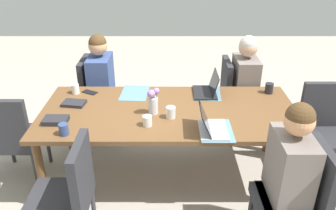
% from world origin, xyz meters
% --- Properties ---
extents(ground_plane, '(10.00, 10.00, 0.00)m').
position_xyz_m(ground_plane, '(0.00, 0.00, 0.00)').
color(ground_plane, '#B2A899').
extents(dining_table, '(2.27, 1.03, 0.73)m').
position_xyz_m(dining_table, '(0.00, 0.00, 0.66)').
color(dining_table, brown).
rests_on(dining_table, ground_plane).
extents(chair_near_left_near, '(0.44, 0.44, 0.90)m').
position_xyz_m(chair_near_left_near, '(0.90, -0.85, 0.50)').
color(chair_near_left_near, '#2D2D33').
rests_on(chair_near_left_near, ground_plane).
extents(person_near_left_near, '(0.36, 0.40, 1.19)m').
position_xyz_m(person_near_left_near, '(0.83, -0.79, 0.53)').
color(person_near_left_near, '#2D2D33').
rests_on(person_near_left_near, ground_plane).
extents(chair_far_left_mid, '(0.44, 0.44, 0.90)m').
position_xyz_m(chair_far_left_mid, '(-0.83, 0.87, 0.50)').
color(chair_far_left_mid, '#2D2D33').
rests_on(chair_far_left_mid, ground_plane).
extents(person_far_left_mid, '(0.36, 0.40, 1.19)m').
position_xyz_m(person_far_left_mid, '(-0.75, 0.81, 0.53)').
color(person_far_left_mid, '#2D2D33').
rests_on(person_far_left_mid, ground_plane).
extents(chair_far_left_far, '(0.44, 0.44, 0.90)m').
position_xyz_m(chair_far_left_far, '(0.75, 0.81, 0.50)').
color(chair_far_left_far, '#2D2D33').
rests_on(chair_far_left_far, ground_plane).
extents(person_far_left_far, '(0.36, 0.40, 1.19)m').
position_xyz_m(person_far_left_far, '(0.83, 0.75, 0.53)').
color(person_far_left_far, '#2D2D33').
rests_on(person_far_left_far, ground_plane).
extents(chair_near_right_near, '(0.44, 0.44, 0.90)m').
position_xyz_m(chair_near_right_near, '(-0.72, -0.81, 0.50)').
color(chair_near_right_near, '#2D2D33').
rests_on(chair_near_right_near, ground_plane).
extents(chair_head_right_right_mid, '(0.44, 0.44, 0.90)m').
position_xyz_m(chair_head_right_right_mid, '(1.47, 0.10, 0.50)').
color(chair_head_right_right_mid, '#2D2D33').
rests_on(chair_head_right_right_mid, ground_plane).
extents(chair_head_left_right_far, '(0.44, 0.44, 0.90)m').
position_xyz_m(chair_head_left_right_far, '(-1.42, -0.04, 0.50)').
color(chair_head_left_right_far, '#2D2D33').
rests_on(chair_head_left_right_far, ground_plane).
extents(flower_vase, '(0.10, 0.10, 0.24)m').
position_xyz_m(flower_vase, '(-0.14, -0.06, 0.85)').
color(flower_vase, silver).
rests_on(flower_vase, dining_table).
extents(placemat_near_left_near, '(0.26, 0.36, 0.00)m').
position_xyz_m(placemat_near_left_near, '(0.37, -0.35, 0.73)').
color(placemat_near_left_near, slate).
rests_on(placemat_near_left_near, dining_table).
extents(placemat_far_left_mid, '(0.29, 0.38, 0.00)m').
position_xyz_m(placemat_far_left_mid, '(-0.34, 0.35, 0.73)').
color(placemat_far_left_mid, slate).
rests_on(placemat_far_left_mid, dining_table).
extents(placemat_far_left_far, '(0.29, 0.38, 0.00)m').
position_xyz_m(placemat_far_left_far, '(0.37, 0.35, 0.73)').
color(placemat_far_left_far, slate).
rests_on(placemat_far_left_far, dining_table).
extents(laptop_near_left_near, '(0.22, 0.32, 0.20)m').
position_xyz_m(laptop_near_left_near, '(0.33, -0.36, 0.77)').
color(laptop_near_left_near, silver).
rests_on(laptop_near_left_near, dining_table).
extents(laptop_far_left_far, '(0.22, 0.32, 0.21)m').
position_xyz_m(laptop_far_left_far, '(0.37, 0.34, 0.77)').
color(laptop_far_left_far, black).
rests_on(laptop_far_left_far, dining_table).
extents(coffee_mug_near_left, '(0.08, 0.08, 0.10)m').
position_xyz_m(coffee_mug_near_left, '(0.98, 0.36, 0.78)').
color(coffee_mug_near_left, '#232328').
rests_on(coffee_mug_near_left, dining_table).
extents(coffee_mug_near_right, '(0.07, 0.07, 0.09)m').
position_xyz_m(coffee_mug_near_right, '(-0.92, 0.35, 0.78)').
color(coffee_mug_near_right, white).
rests_on(coffee_mug_near_right, dining_table).
extents(coffee_mug_centre_left, '(0.07, 0.07, 0.09)m').
position_xyz_m(coffee_mug_centre_left, '(-0.82, -0.41, 0.78)').
color(coffee_mug_centre_left, '#33477A').
rests_on(coffee_mug_centre_left, dining_table).
extents(coffee_mug_centre_right, '(0.08, 0.08, 0.09)m').
position_xyz_m(coffee_mug_centre_right, '(-0.18, -0.27, 0.77)').
color(coffee_mug_centre_right, white).
rests_on(coffee_mug_centre_right, dining_table).
extents(coffee_mug_far_left, '(0.08, 0.08, 0.10)m').
position_xyz_m(coffee_mug_far_left, '(0.01, -0.14, 0.78)').
color(coffee_mug_far_left, white).
rests_on(coffee_mug_far_left, dining_table).
extents(book_red_cover, '(0.20, 0.14, 0.04)m').
position_xyz_m(book_red_cover, '(-0.94, -0.22, 0.75)').
color(book_red_cover, '#28282D').
rests_on(book_red_cover, dining_table).
extents(book_blue_cover, '(0.22, 0.17, 0.03)m').
position_xyz_m(book_blue_cover, '(-0.87, 0.10, 0.75)').
color(book_blue_cover, '#28282D').
rests_on(book_blue_cover, dining_table).
extents(phone_black, '(0.17, 0.13, 0.01)m').
position_xyz_m(phone_black, '(-0.78, 0.37, 0.73)').
color(phone_black, black).
rests_on(phone_black, dining_table).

